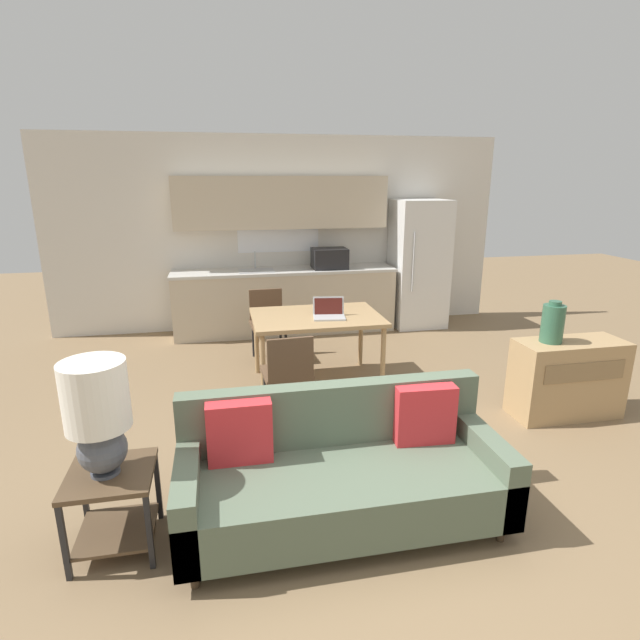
% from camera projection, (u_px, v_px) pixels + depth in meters
% --- Properties ---
extents(ground_plane, '(20.00, 20.00, 0.00)m').
position_uv_depth(ground_plane, '(376.00, 528.00, 3.14)').
color(ground_plane, '#7F6647').
extents(wall_back, '(6.40, 0.07, 2.70)m').
position_uv_depth(wall_back, '(281.00, 234.00, 7.13)').
color(wall_back, silver).
rests_on(wall_back, ground_plane).
extents(kitchen_counter, '(3.09, 0.65, 2.15)m').
position_uv_depth(kitchen_counter, '(285.00, 273.00, 6.99)').
color(kitchen_counter, beige).
rests_on(kitchen_counter, ground_plane).
extents(refrigerator, '(0.74, 0.71, 1.83)m').
position_uv_depth(refrigerator, '(418.00, 264.00, 7.26)').
color(refrigerator, white).
rests_on(refrigerator, ground_plane).
extents(dining_table, '(1.33, 0.93, 0.75)m').
position_uv_depth(dining_table, '(316.00, 322.00, 5.20)').
color(dining_table, tan).
rests_on(dining_table, ground_plane).
extents(couch, '(2.01, 0.80, 0.83)m').
position_uv_depth(couch, '(341.00, 472.00, 3.17)').
color(couch, '#3D2D1E').
rests_on(couch, ground_plane).
extents(side_table, '(0.48, 0.48, 0.50)m').
position_uv_depth(side_table, '(113.00, 497.00, 2.90)').
color(side_table, brown).
rests_on(side_table, ground_plane).
extents(table_lamp, '(0.35, 0.35, 0.68)m').
position_uv_depth(table_lamp, '(97.00, 412.00, 2.74)').
color(table_lamp, '#4C515B').
rests_on(table_lamp, side_table).
extents(credenza, '(0.98, 0.42, 0.72)m').
position_uv_depth(credenza, '(567.00, 378.00, 4.57)').
color(credenza, tan).
rests_on(credenza, ground_plane).
extents(vase, '(0.19, 0.19, 0.38)m').
position_uv_depth(vase, '(553.00, 323.00, 4.40)').
color(vase, '#336047').
rests_on(vase, credenza).
extents(dining_chair_far_left, '(0.44, 0.44, 0.83)m').
position_uv_depth(dining_chair_far_left, '(268.00, 320.00, 5.98)').
color(dining_chair_far_left, brown).
rests_on(dining_chair_far_left, ground_plane).
extents(dining_chair_near_left, '(0.45, 0.45, 0.83)m').
position_uv_depth(dining_chair_near_left, '(288.00, 372.00, 4.39)').
color(dining_chair_near_left, brown).
rests_on(dining_chair_near_left, ground_plane).
extents(laptop, '(0.35, 0.30, 0.20)m').
position_uv_depth(laptop, '(329.00, 313.00, 5.11)').
color(laptop, '#B7BABC').
rests_on(laptop, dining_table).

